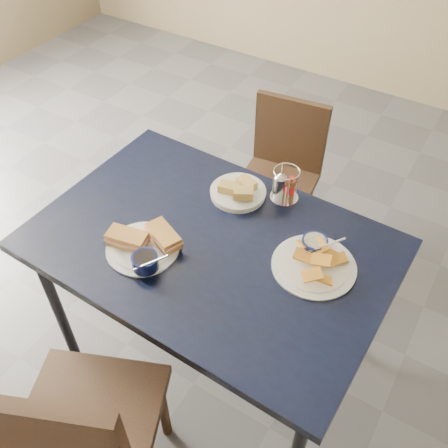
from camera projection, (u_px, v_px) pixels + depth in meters
The scene contains 8 objects.
ground at pixel (230, 332), 2.38m from camera, with size 6.00×6.00×0.00m, color #4B4B50.
dining_table at pixel (211, 253), 1.82m from camera, with size 1.28×0.88×0.75m.
chair_near at pixel (66, 429), 1.51m from camera, with size 0.57×0.58×0.94m.
chair_far at pixel (284, 166), 2.55m from camera, with size 0.41×0.40×0.79m.
sandwich_plate at pixel (145, 245), 1.72m from camera, with size 0.30×0.26×0.12m.
plantain_plate at pixel (315, 259), 1.69m from camera, with size 0.29×0.29×0.12m.
bread_basket at pixel (238, 192), 1.93m from camera, with size 0.21×0.21×0.07m.
condiment_caddy at pixel (284, 186), 1.90m from camera, with size 0.11×0.11×0.14m.
Camera 1 is at (0.66, -1.13, 2.05)m, focal length 40.00 mm.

